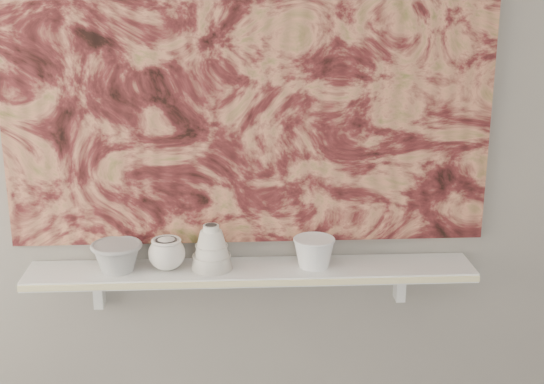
{
  "coord_description": "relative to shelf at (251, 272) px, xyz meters",
  "views": [
    {
      "loc": [
        -0.05,
        -0.7,
        1.84
      ],
      "look_at": [
        0.06,
        1.49,
        1.18
      ],
      "focal_mm": 50.0,
      "sensor_mm": 36.0,
      "label": 1
    }
  ],
  "objects": [
    {
      "name": "house_motif",
      "position": [
        0.45,
        0.07,
        0.32
      ],
      "size": [
        0.09,
        0.0,
        0.08
      ],
      "primitive_type": "cube",
      "color": "black",
      "rests_on": "painting"
    },
    {
      "name": "bell_vessel",
      "position": [
        -0.12,
        0.0,
        0.09
      ],
      "size": [
        0.15,
        0.15,
        0.14
      ],
      "primitive_type": null,
      "rotation": [
        0.0,
        0.0,
        0.2
      ],
      "color": "silver",
      "rests_on": "shelf"
    },
    {
      "name": "bowl_grey",
      "position": [
        -0.42,
        0.0,
        0.06
      ],
      "size": [
        0.16,
        0.16,
        0.09
      ],
      "primitive_type": null,
      "rotation": [
        0.0,
        0.0,
        0.03
      ],
      "color": "gray",
      "rests_on": "shelf"
    },
    {
      "name": "wall_back",
      "position": [
        0.0,
        0.09,
        0.44
      ],
      "size": [
        3.6,
        0.0,
        3.6
      ],
      "primitive_type": "plane",
      "rotation": [
        1.57,
        0.0,
        0.0
      ],
      "color": "gray",
      "rests_on": "floor"
    },
    {
      "name": "shelf",
      "position": [
        0.0,
        0.0,
        0.0
      ],
      "size": [
        1.4,
        0.18,
        0.03
      ],
      "primitive_type": "cube",
      "color": "white",
      "rests_on": "wall_back"
    },
    {
      "name": "shelf_stripe",
      "position": [
        0.0,
        -0.09,
        0.0
      ],
      "size": [
        1.4,
        0.01,
        0.02
      ],
      "primitive_type": "cube",
      "color": "beige",
      "rests_on": "shelf"
    },
    {
      "name": "bowl_white",
      "position": [
        0.2,
        0.0,
        0.06
      ],
      "size": [
        0.15,
        0.15,
        0.1
      ],
      "primitive_type": null,
      "rotation": [
        0.0,
        0.0,
        0.12
      ],
      "color": "white",
      "rests_on": "shelf"
    },
    {
      "name": "bracket_left",
      "position": [
        -0.49,
        0.06,
        -0.07
      ],
      "size": [
        0.03,
        0.06,
        0.12
      ],
      "primitive_type": "cube",
      "color": "white",
      "rests_on": "wall_back"
    },
    {
      "name": "cup_cream",
      "position": [
        -0.26,
        0.0,
        0.07
      ],
      "size": [
        0.12,
        0.12,
        0.1
      ],
      "primitive_type": null,
      "rotation": [
        0.0,
        0.0,
        0.02
      ],
      "color": "white",
      "rests_on": "shelf"
    },
    {
      "name": "bracket_right",
      "position": [
        0.49,
        0.06,
        -0.07
      ],
      "size": [
        0.03,
        0.06,
        0.12
      ],
      "primitive_type": "cube",
      "color": "white",
      "rests_on": "wall_back"
    },
    {
      "name": "painting",
      "position": [
        0.0,
        0.08,
        0.62
      ],
      "size": [
        1.5,
        0.02,
        1.1
      ],
      "primitive_type": "cube",
      "color": "maroon",
      "rests_on": "wall_back"
    }
  ]
}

